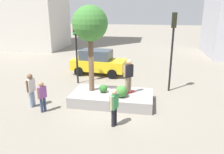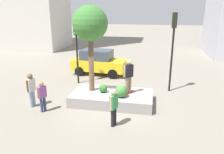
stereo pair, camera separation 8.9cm
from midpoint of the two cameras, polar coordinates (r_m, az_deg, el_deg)
ground_plane at (r=11.90m, az=0.67°, el=-7.18°), size 120.00×120.00×0.00m
planter_ledge at (r=12.04m, az=0.21°, el=-5.39°), size 4.34×2.27×0.57m
plaza_tree at (r=11.60m, az=-5.43°, el=13.19°), size 1.82×1.82×4.53m
boxwood_shrub at (r=11.31m, az=2.56°, el=-3.71°), size 0.62×0.62×0.62m
hedge_clump at (r=11.95m, az=-2.05°, el=-2.96°), size 0.45×0.45×0.45m
skateboard at (r=11.91m, az=4.40°, el=-3.94°), size 0.72×0.71×0.07m
skateboarder at (r=11.57m, az=4.51°, el=0.89°), size 0.49×0.47×1.78m
sedan_parked at (r=17.10m, az=-3.32°, el=3.89°), size 4.24×2.22×1.90m
traffic_light_corner at (r=13.54m, az=15.68°, el=9.34°), size 0.31×0.36×4.71m
traffic_light_median at (r=14.76m, az=-8.98°, el=8.94°), size 0.35×0.37×4.13m
passerby_with_bag at (r=9.52m, az=0.71°, el=-7.15°), size 0.33×0.56×1.72m
bystander_watching at (r=12.07m, az=-19.92°, el=-2.63°), size 0.28×0.60×1.79m
pedestrian_crossing at (r=11.34m, az=-17.35°, el=-4.33°), size 0.35×0.48×1.56m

